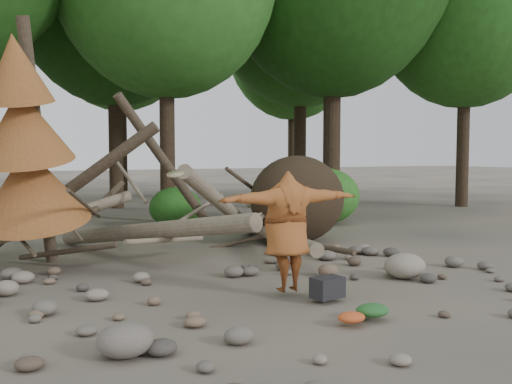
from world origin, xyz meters
name	(u,v)px	position (x,y,z in m)	size (l,w,h in m)	color
ground	(284,299)	(0.00, 0.00, 0.00)	(120.00, 120.00, 0.00)	#514C44
deadfall_pile	(276,202)	(2.02, 4.24, 0.95)	(8.55, 5.24, 3.30)	#332619
dead_conifer	(27,149)	(-3.12, 3.37, 2.11)	(2.06, 2.16, 4.35)	#4C3F30
bush_mid	(175,208)	(0.80, 7.80, 0.56)	(1.40, 1.40, 1.12)	#28671D
bush_right	(325,196)	(5.00, 7.00, 0.80)	(2.00, 2.00, 1.60)	#337A25
frisbee_thrower	(287,231)	(0.12, 0.13, 0.94)	(2.72, 0.89, 1.74)	#9B5023
backpack	(327,292)	(0.47, -0.39, 0.14)	(0.43, 0.28, 0.28)	black
cloth_green	(372,314)	(0.51, -1.36, 0.08)	(0.42, 0.35, 0.16)	#265F27
cloth_orange	(351,322)	(0.13, -1.46, 0.06)	(0.34, 0.28, 0.12)	#C34D21
boulder_front_left	(125,340)	(-2.49, -1.34, 0.17)	(0.58, 0.52, 0.35)	slate
boulder_mid_right	(405,266)	(2.40, 0.33, 0.21)	(0.69, 0.62, 0.41)	gray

